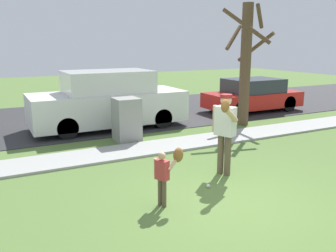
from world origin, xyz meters
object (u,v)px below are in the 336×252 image
object	(u,v)px
street_tree_near	(246,61)
parked_hatchback_red	(253,95)
person_adult	(225,126)
utility_cabinet	(127,120)
person_child	(167,169)
parked_van_white	(108,101)
baseball	(208,186)

from	to	relation	value
street_tree_near	parked_hatchback_red	size ratio (longest dim) A/B	1.01
person_adult	street_tree_near	size ratio (longest dim) A/B	0.43
utility_cabinet	street_tree_near	size ratio (longest dim) A/B	0.31
person_child	street_tree_near	size ratio (longest dim) A/B	0.25
person_adult	utility_cabinet	world-z (taller)	person_adult
person_child	parked_van_white	world-z (taller)	parked_van_white
person_adult	baseball	bearing A→B (deg)	10.69
baseball	parked_van_white	xyz separation A→B (m)	(-0.11, 5.81, 0.87)
person_child	street_tree_near	distance (m)	7.04
person_adult	baseball	distance (m)	1.33
baseball	utility_cabinet	size ratio (longest dim) A/B	0.06
parked_van_white	person_adult	bearing A→B (deg)	-81.63
person_child	parked_van_white	xyz separation A→B (m)	(0.96, 6.12, 0.24)
person_child	utility_cabinet	distance (m)	4.41
person_adult	baseball	size ratio (longest dim) A/B	23.47
person_child	baseball	world-z (taller)	person_child
person_child	street_tree_near	bearing A→B (deg)	17.41
street_tree_near	baseball	bearing A→B (deg)	-135.20
parked_van_white	person_child	bearing A→B (deg)	-98.95
person_child	parked_van_white	distance (m)	6.20
person_adult	street_tree_near	world-z (taller)	street_tree_near
person_adult	street_tree_near	bearing A→B (deg)	-156.37
parked_van_white	utility_cabinet	bearing A→B (deg)	-91.65
person_adult	utility_cabinet	bearing A→B (deg)	-99.65
baseball	parked_van_white	size ratio (longest dim) A/B	0.01
utility_cabinet	parked_van_white	size ratio (longest dim) A/B	0.25
person_adult	parked_hatchback_red	world-z (taller)	person_adult
parked_hatchback_red	street_tree_near	bearing A→B (deg)	-136.57
person_child	baseball	xyz separation A→B (m)	(1.07, 0.32, -0.63)
person_adult	parked_hatchback_red	size ratio (longest dim) A/B	0.43
person_adult	person_child	world-z (taller)	person_adult
parked_van_white	parked_hatchback_red	distance (m)	6.25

